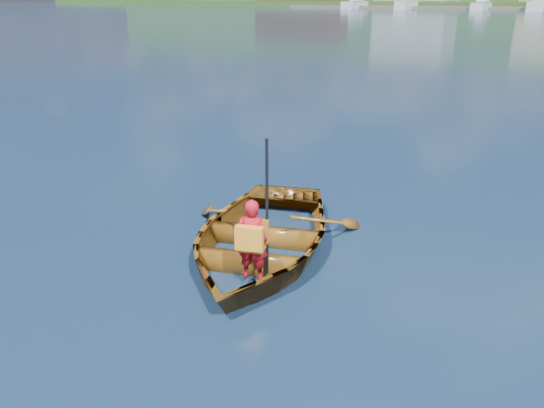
{
  "coord_description": "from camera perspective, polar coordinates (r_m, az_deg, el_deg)",
  "views": [
    {
      "loc": [
        2.57,
        -6.31,
        3.38
      ],
      "look_at": [
        -0.88,
        -0.66,
        0.78
      ],
      "focal_mm": 35.0,
      "sensor_mm": 36.0,
      "label": 1
    }
  ],
  "objects": [
    {
      "name": "ground",
      "position": [
        7.6,
        8.3,
        -5.17
      ],
      "size": [
        600.0,
        600.0,
        0.0
      ],
      "color": "#132145",
      "rests_on": "ground"
    },
    {
      "name": "rowboat",
      "position": [
        7.42,
        -1.37,
        -3.55
      ],
      "size": [
        3.73,
        4.43,
        0.78
      ],
      "color": "brown",
      "rests_on": "ground"
    },
    {
      "name": "child_paddler",
      "position": [
        6.43,
        -2.13,
        -3.77
      ],
      "size": [
        0.44,
        0.43,
        1.76
      ],
      "color": "red",
      "rests_on": "ground"
    }
  ]
}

